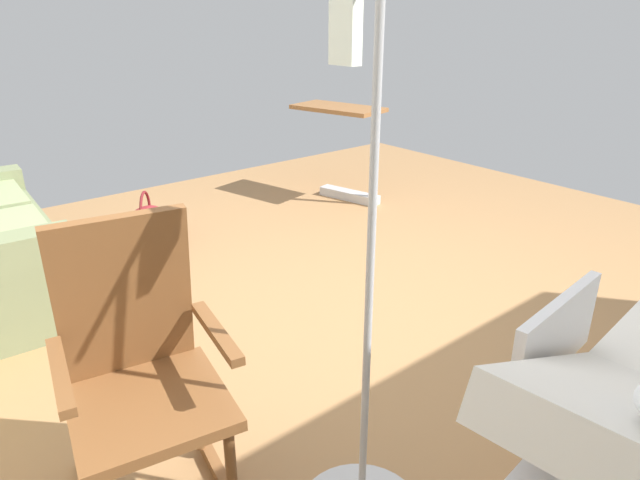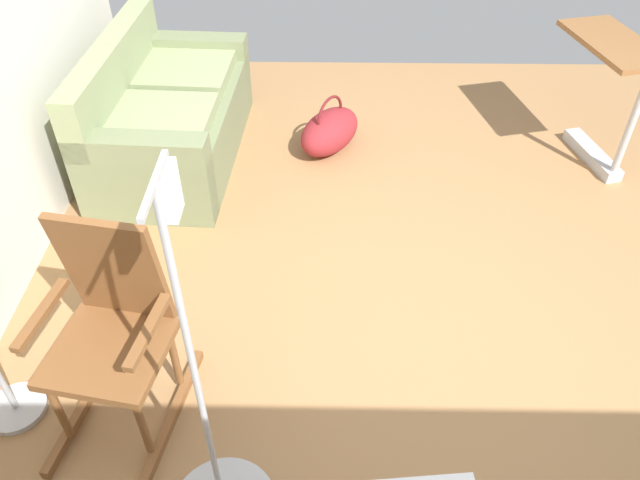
{
  "view_description": "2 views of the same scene",
  "coord_description": "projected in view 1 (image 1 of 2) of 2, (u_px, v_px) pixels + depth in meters",
  "views": [
    {
      "loc": [
        -2.01,
        2.09,
        1.62
      ],
      "look_at": [
        -0.13,
        0.55,
        0.62
      ],
      "focal_mm": 31.21,
      "sensor_mm": 36.0,
      "label": 1
    },
    {
      "loc": [
        -2.22,
        0.67,
        2.57
      ],
      "look_at": [
        -0.01,
        0.71,
        0.62
      ],
      "focal_mm": 35.21,
      "sensor_mm": 36.0,
      "label": 2
    }
  ],
  "objects": [
    {
      "name": "ground_plane",
      "position": [
        378.0,
        307.0,
        3.28
      ],
      "size": [
        6.29,
        6.29,
        0.0
      ],
      "primitive_type": "plane",
      "color": "#9E7247"
    },
    {
      "name": "rocking_chair",
      "position": [
        143.0,
        380.0,
        1.81
      ],
      "size": [
        0.83,
        0.6,
        1.05
      ],
      "color": "brown",
      "rests_on": "ground"
    },
    {
      "name": "overbed_table",
      "position": [
        345.0,
        141.0,
        4.98
      ],
      "size": [
        0.88,
        0.58,
        0.84
      ],
      "color": "#B2B5BA",
      "rests_on": "ground"
    },
    {
      "name": "duffel_bag",
      "position": [
        148.0,
        228.0,
        4.05
      ],
      "size": [
        0.64,
        0.58,
        0.43
      ],
      "color": "maroon",
      "rests_on": "ground"
    },
    {
      "name": "iv_pole",
      "position": [
        361.0,
        461.0,
        1.83
      ],
      "size": [
        0.44,
        0.44,
        1.69
      ],
      "color": "#B2B5BA",
      "rests_on": "ground"
    }
  ]
}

